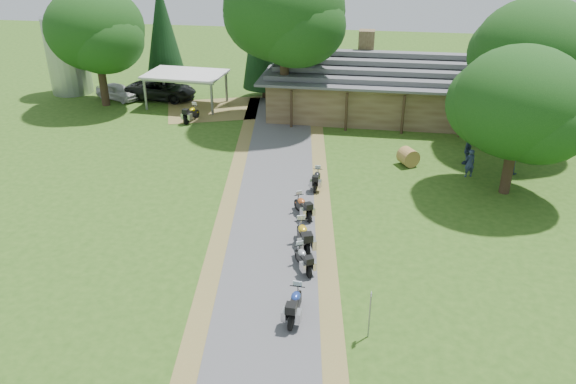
% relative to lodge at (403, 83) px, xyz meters
% --- Properties ---
extents(ground, '(120.00, 120.00, 0.00)m').
position_rel_lodge_xyz_m(ground, '(-6.00, -24.00, -2.45)').
color(ground, '#2C5016').
rests_on(ground, ground).
extents(driveway, '(51.95, 51.95, 0.00)m').
position_rel_lodge_xyz_m(driveway, '(-6.50, -20.00, -2.45)').
color(driveway, '#48484A').
rests_on(driveway, ground).
extents(lodge, '(21.40, 9.40, 4.90)m').
position_rel_lodge_xyz_m(lodge, '(0.00, 0.00, 0.00)').
color(lodge, brown).
rests_on(lodge, ground).
extents(silo, '(3.88, 3.88, 7.02)m').
position_rel_lodge_xyz_m(silo, '(-28.51, 1.61, 1.06)').
color(silo, gray).
rests_on(silo, ground).
extents(carport, '(6.48, 4.54, 2.70)m').
position_rel_lodge_xyz_m(carport, '(-17.26, -0.52, -1.10)').
color(carport, silver).
rests_on(carport, ground).
extents(car_white_sedan, '(3.91, 5.56, 1.71)m').
position_rel_lodge_xyz_m(car_white_sedan, '(-23.63, 0.15, -1.60)').
color(car_white_sedan, silver).
rests_on(car_white_sedan, ground).
extents(car_dark_suv, '(3.14, 6.56, 2.45)m').
position_rel_lodge_xyz_m(car_dark_suv, '(-20.01, 0.88, -1.22)').
color(car_dark_suv, black).
rests_on(car_dark_suv, ground).
extents(motorcycle_row_a, '(0.70, 1.92, 1.29)m').
position_rel_lodge_xyz_m(motorcycle_row_a, '(-4.50, -26.03, -1.80)').
color(motorcycle_row_a, navy).
rests_on(motorcycle_row_a, ground).
extents(motorcycle_row_b, '(1.28, 1.74, 1.15)m').
position_rel_lodge_xyz_m(motorcycle_row_b, '(-4.63, -22.70, -1.88)').
color(motorcycle_row_b, '#919499').
rests_on(motorcycle_row_b, ground).
extents(motorcycle_row_c, '(1.35, 2.19, 1.43)m').
position_rel_lodge_xyz_m(motorcycle_row_c, '(-4.85, -20.99, -1.74)').
color(motorcycle_row_c, gold).
rests_on(motorcycle_row_c, ground).
extents(motorcycle_row_d, '(1.42, 1.82, 1.22)m').
position_rel_lodge_xyz_m(motorcycle_row_d, '(-5.31, -17.86, -1.84)').
color(motorcycle_row_d, '#BC5423').
rests_on(motorcycle_row_d, ground).
extents(motorcycle_row_e, '(0.57, 1.70, 1.16)m').
position_rel_lodge_xyz_m(motorcycle_row_e, '(-4.99, -14.34, -1.87)').
color(motorcycle_row_e, black).
rests_on(motorcycle_row_e, ground).
extents(motorcycle_carport_a, '(1.02, 2.02, 1.32)m').
position_rel_lodge_xyz_m(motorcycle_carport_a, '(-15.71, -4.29, -1.79)').
color(motorcycle_carport_a, '#C3B202').
rests_on(motorcycle_carport_a, ground).
extents(person_a, '(0.69, 0.60, 2.05)m').
position_rel_lodge_xyz_m(person_a, '(3.79, -11.41, -1.42)').
color(person_a, navy).
rests_on(person_a, ground).
extents(person_b, '(0.66, 0.61, 1.90)m').
position_rel_lodge_xyz_m(person_b, '(6.39, -10.44, -1.50)').
color(person_b, navy).
rests_on(person_b, ground).
extents(person_c, '(0.67, 0.75, 2.18)m').
position_rel_lodge_xyz_m(person_c, '(3.91, -9.41, -1.36)').
color(person_c, navy).
rests_on(person_c, ground).
extents(hay_bale, '(1.46, 1.43, 1.11)m').
position_rel_lodge_xyz_m(hay_bale, '(0.27, -10.21, -1.90)').
color(hay_bale, olive).
rests_on(hay_bale, ground).
extents(sign_post, '(0.36, 0.06, 1.97)m').
position_rel_lodge_xyz_m(sign_post, '(-1.65, -26.73, -1.46)').
color(sign_post, gray).
rests_on(sign_post, ground).
extents(oak_lodge_left, '(8.59, 8.59, 13.13)m').
position_rel_lodge_xyz_m(oak_lodge_left, '(-8.76, -2.96, 4.11)').
color(oak_lodge_left, '#123710').
rests_on(oak_lodge_left, ground).
extents(oak_lodge_right, '(7.87, 7.87, 10.25)m').
position_rel_lodge_xyz_m(oak_lodge_right, '(7.83, -5.59, 2.67)').
color(oak_lodge_right, '#123710').
rests_on(oak_lodge_right, ground).
extents(oak_driveway, '(7.03, 7.03, 8.46)m').
position_rel_lodge_xyz_m(oak_driveway, '(5.53, -13.29, 1.78)').
color(oak_driveway, '#123710').
rests_on(oak_driveway, ground).
extents(oak_silo, '(7.62, 7.62, 9.94)m').
position_rel_lodge_xyz_m(oak_silo, '(-23.95, -1.51, 2.52)').
color(oak_silo, '#123710').
rests_on(oak_silo, ground).
extents(cedar_near, '(3.67, 3.67, 12.39)m').
position_rel_lodge_xyz_m(cedar_near, '(-11.42, 2.66, 3.75)').
color(cedar_near, black).
rests_on(cedar_near, ground).
extents(cedar_far, '(3.54, 3.54, 9.39)m').
position_rel_lodge_xyz_m(cedar_far, '(-20.56, 3.88, 2.24)').
color(cedar_far, black).
rests_on(cedar_far, ground).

